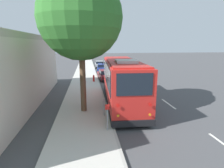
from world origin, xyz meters
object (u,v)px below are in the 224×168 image
(shuttle_bus, at_px, (122,80))
(parked_sedan_silver, at_px, (100,64))
(street_tree, at_px, (80,12))
(parked_sedan_maroon, at_px, (105,75))
(fire_hydrant, at_px, (94,78))
(sign_post_far, at_px, (104,107))
(sign_post_near, at_px, (107,117))
(parked_sedan_blue, at_px, (102,68))

(shuttle_bus, bearing_deg, parked_sedan_silver, 3.61)
(shuttle_bus, distance_m, street_tree, 5.67)
(parked_sedan_maroon, height_order, street_tree, street_tree)
(shuttle_bus, bearing_deg, fire_hydrant, 16.48)
(sign_post_far, relative_size, fire_hydrant, 1.39)
(sign_post_near, height_order, sign_post_far, sign_post_near)
(shuttle_bus, height_order, parked_sedan_silver, shuttle_bus)
(parked_sedan_blue, bearing_deg, parked_sedan_maroon, -177.98)
(parked_sedan_silver, bearing_deg, shuttle_bus, -177.81)
(shuttle_bus, height_order, fire_hydrant, shuttle_bus)
(parked_sedan_maroon, bearing_deg, fire_hydrant, 136.92)
(parked_sedan_maroon, xyz_separation_m, street_tree, (-11.45, 2.67, 5.97))
(shuttle_bus, height_order, street_tree, street_tree)
(parked_sedan_silver, bearing_deg, parked_sedan_maroon, -178.78)
(parked_sedan_blue, bearing_deg, fire_hydrant, 172.04)
(sign_post_far, bearing_deg, parked_sedan_blue, -4.59)
(sign_post_near, bearing_deg, fire_hydrant, 1.12)
(parked_sedan_blue, relative_size, street_tree, 0.49)
(parked_sedan_silver, relative_size, sign_post_far, 3.87)
(parked_sedan_blue, xyz_separation_m, street_tree, (-18.34, 2.86, 5.94))
(fire_hydrant, bearing_deg, parked_sedan_blue, -11.54)
(parked_sedan_silver, bearing_deg, street_tree, 175.08)
(street_tree, bearing_deg, sign_post_far, -132.46)
(parked_sedan_maroon, distance_m, fire_hydrant, 2.57)
(parked_sedan_silver, relative_size, fire_hydrant, 5.38)
(parked_sedan_blue, distance_m, sign_post_far, 19.59)
(parked_sedan_maroon, bearing_deg, sign_post_near, 170.80)
(parked_sedan_maroon, height_order, sign_post_far, parked_sedan_maroon)
(parked_sedan_maroon, bearing_deg, parked_sedan_blue, -5.36)
(street_tree, distance_m, fire_hydrant, 11.26)
(street_tree, distance_m, sign_post_near, 6.63)
(street_tree, xyz_separation_m, sign_post_far, (-1.18, -1.29, -5.85))
(shuttle_bus, distance_m, parked_sedan_maroon, 10.19)
(sign_post_near, distance_m, fire_hydrant, 12.65)
(parked_sedan_silver, bearing_deg, sign_post_far, 178.32)
(sign_post_near, bearing_deg, sign_post_far, 0.00)
(shuttle_bus, distance_m, parked_sedan_silver, 22.61)
(shuttle_bus, relative_size, street_tree, 0.99)
(sign_post_far, bearing_deg, fire_hydrant, 1.33)
(parked_sedan_blue, xyz_separation_m, fire_hydrant, (-8.88, 1.81, -0.07))
(sign_post_far, bearing_deg, parked_sedan_silver, -3.38)
(parked_sedan_silver, bearing_deg, parked_sedan_blue, -177.46)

